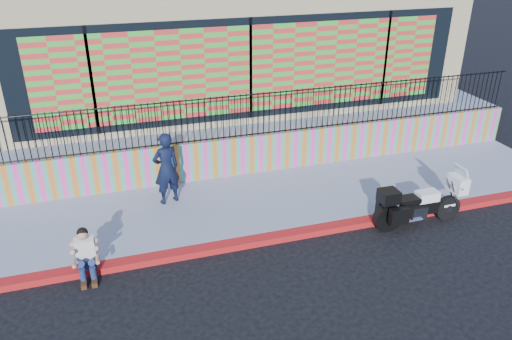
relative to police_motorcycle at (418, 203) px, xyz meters
name	(u,v)px	position (x,y,z in m)	size (l,w,h in m)	color
ground	(302,236)	(-2.73, 0.35, -0.59)	(90.00, 90.00, 0.00)	black
red_curb	(303,233)	(-2.73, 0.35, -0.51)	(16.00, 0.30, 0.15)	red
sidewalk	(278,199)	(-2.73, 2.00, -0.51)	(16.00, 3.00, 0.15)	#9199AE
mural_wall	(260,153)	(-2.73, 3.60, 0.11)	(16.00, 0.20, 1.10)	#FF43A5
metal_fence	(260,114)	(-2.73, 3.60, 1.26)	(15.80, 0.04, 1.20)	black
elevated_platform	(218,101)	(-2.73, 8.70, 0.04)	(16.00, 10.00, 1.25)	#9199AE
storefront_building	(217,30)	(-2.73, 8.48, 2.66)	(14.00, 8.06, 4.00)	tan
police_motorcycle	(418,203)	(0.00, 0.00, 0.00)	(2.25, 0.74, 1.40)	black
police_officer	(166,169)	(-5.45, 2.58, 0.49)	(0.67, 0.44, 1.84)	black
seated_man	(86,259)	(-7.42, 0.20, -0.14)	(0.54, 0.71, 1.06)	navy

